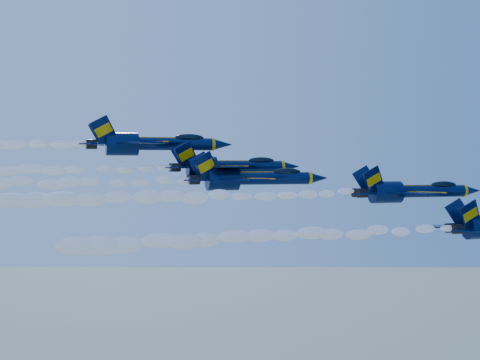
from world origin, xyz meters
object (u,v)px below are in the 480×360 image
object	(u,v)px
jet_fifth	(152,143)
jet_fourth	(228,166)
jet_second	(411,191)
jet_third	(251,178)

from	to	relation	value
jet_fifth	jet_fourth	bearing A→B (deg)	-35.50
jet_second	jet_fourth	bearing A→B (deg)	144.46
jet_second	jet_fifth	bearing A→B (deg)	144.47
jet_second	jet_third	distance (m)	18.87
jet_fourth	jet_fifth	distance (m)	11.06
jet_third	jet_fifth	distance (m)	15.19
jet_second	jet_fifth	world-z (taller)	jet_fifth
jet_second	jet_fifth	distance (m)	33.60
jet_third	jet_second	bearing A→B (deg)	-29.32
jet_fourth	jet_fifth	world-z (taller)	jet_fifth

